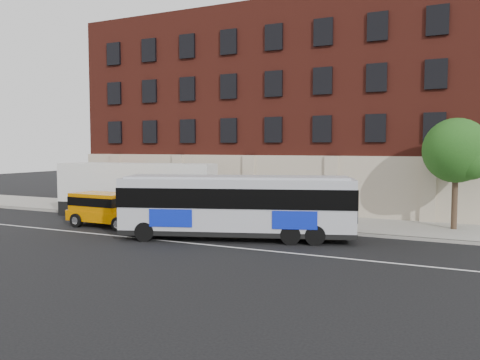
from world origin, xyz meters
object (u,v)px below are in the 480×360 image
at_px(sign_pole, 104,195).
at_px(yellow_suv, 106,207).
at_px(street_tree, 457,153).
at_px(city_bus, 237,204).
at_px(shipping_container, 137,190).

relative_size(sign_pole, yellow_suv, 0.48).
distance_m(sign_pole, street_tree, 22.49).
bearing_deg(city_bus, yellow_suv, 178.26).
xyz_separation_m(street_tree, city_bus, (-10.16, -7.08, -2.61)).
height_order(sign_pole, yellow_suv, sign_pole).
height_order(yellow_suv, shipping_container, shipping_container).
bearing_deg(street_tree, yellow_suv, -160.23).
height_order(sign_pole, street_tree, street_tree).
distance_m(city_bus, yellow_suv, 8.83).
relative_size(city_bus, shipping_container, 1.09).
distance_m(yellow_suv, shipping_container, 4.26).
height_order(street_tree, yellow_suv, street_tree).
relative_size(street_tree, yellow_suv, 1.18).
bearing_deg(yellow_suv, shipping_container, 101.39).
height_order(sign_pole, city_bus, city_bus).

